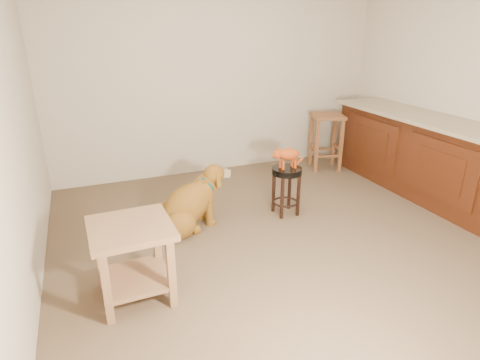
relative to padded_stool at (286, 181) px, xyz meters
name	(u,v)px	position (x,y,z in m)	size (l,w,h in m)	color
floor	(288,230)	(-0.15, -0.35, -0.37)	(4.50, 4.00, 0.01)	brown
room_shell	(297,56)	(-0.15, -0.35, 1.30)	(4.54, 4.04, 2.62)	#C0B29A
cabinet_run	(422,157)	(1.80, -0.05, 0.07)	(0.70, 2.56, 0.94)	#461D0C
padded_stool	(286,181)	(0.00, 0.00, 0.00)	(0.32, 0.32, 0.52)	black
wood_stool	(326,141)	(1.21, 1.11, 0.03)	(0.53, 0.53, 0.78)	brown
side_table	(133,250)	(-1.71, -0.85, 0.02)	(0.60, 0.60, 0.60)	brown
golden_retriever	(188,206)	(-1.07, 0.06, -0.13)	(0.99, 0.60, 0.65)	brown
tabby_kitten	(287,155)	(-0.01, 0.00, 0.29)	(0.42, 0.15, 0.26)	#97360F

